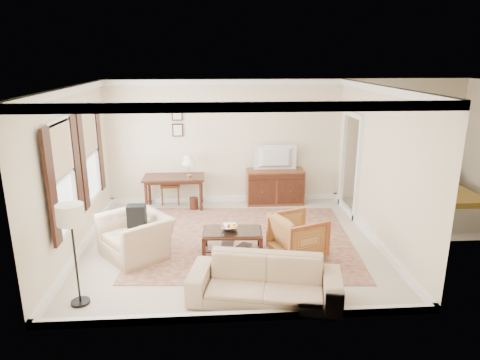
{
  "coord_description": "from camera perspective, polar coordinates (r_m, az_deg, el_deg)",
  "views": [
    {
      "loc": [
        -0.33,
        -7.41,
        3.4
      ],
      "look_at": [
        0.2,
        0.3,
        1.15
      ],
      "focal_mm": 32.0,
      "sensor_mm": 36.0,
      "label": 1
    }
  ],
  "objects": [
    {
      "name": "striped_armchair",
      "position": [
        7.59,
        7.74,
        -7.08
      ],
      "size": [
        1.0,
        1.03,
        0.83
      ],
      "primitive_type": "imported",
      "rotation": [
        0.0,
        0.0,
        1.95
      ],
      "color": "brown",
      "rests_on": "room_shell"
    },
    {
      "name": "window_rear",
      "position": [
        8.84,
        -19.42,
        3.21
      ],
      "size": [
        0.12,
        1.56,
        1.8
      ],
      "primitive_type": null,
      "color": "#CCB284",
      "rests_on": "room_shell"
    },
    {
      "name": "desk_lamp",
      "position": [
        9.78,
        -6.85,
        1.92
      ],
      "size": [
        0.32,
        0.32,
        0.5
      ],
      "primitive_type": null,
      "color": "silver",
      "rests_on": "writing_desk"
    },
    {
      "name": "sideboard",
      "position": [
        10.19,
        4.68,
        -0.88
      ],
      "size": [
        1.34,
        0.52,
        0.83
      ],
      "primitive_type": "cube",
      "color": "brown",
      "rests_on": "room_shell"
    },
    {
      "name": "writing_desk",
      "position": [
        9.9,
        -8.79,
        -0.14
      ],
      "size": [
        1.38,
        0.69,
        0.75
      ],
      "color": "#431F13",
      "rests_on": "room_shell"
    },
    {
      "name": "annex_bedroom",
      "position": [
        10.29,
        24.23,
        -2.55
      ],
      "size": [
        3.0,
        2.7,
        2.9
      ],
      "color": "beige",
      "rests_on": "ground"
    },
    {
      "name": "book_a",
      "position": [
        7.75,
        -2.49,
        -8.39
      ],
      "size": [
        0.28,
        0.09,
        0.38
      ],
      "primitive_type": "imported",
      "rotation": [
        0.0,
        0.0,
        -0.21
      ],
      "color": "brown",
      "rests_on": "coffee_table"
    },
    {
      "name": "desk_chair",
      "position": [
        10.28,
        -9.25,
        -0.24
      ],
      "size": [
        0.52,
        0.52,
        1.05
      ],
      "primitive_type": null,
      "rotation": [
        0.0,
        0.0,
        -0.18
      ],
      "color": "brown",
      "rests_on": "room_shell"
    },
    {
      "name": "window_front",
      "position": [
        7.35,
        -22.58,
        0.39
      ],
      "size": [
        0.12,
        1.56,
        1.8
      ],
      "primitive_type": null,
      "color": "#CCB284",
      "rests_on": "room_shell"
    },
    {
      "name": "book_b",
      "position": [
        7.69,
        -0.18,
        -8.61
      ],
      "size": [
        0.25,
        0.18,
        0.38
      ],
      "primitive_type": "imported",
      "rotation": [
        0.0,
        0.0,
        -0.58
      ],
      "color": "brown",
      "rests_on": "coffee_table"
    },
    {
      "name": "tv",
      "position": [
        9.95,
        4.82,
        4.0
      ],
      "size": [
        0.96,
        0.55,
        0.13
      ],
      "primitive_type": "imported",
      "rotation": [
        0.0,
        0.0,
        3.14
      ],
      "color": "black",
      "rests_on": "sideboard"
    },
    {
      "name": "club_armchair",
      "position": [
        7.71,
        -13.77,
        -6.39
      ],
      "size": [
        1.28,
        1.35,
        0.99
      ],
      "primitive_type": "imported",
      "rotation": [
        0.0,
        0.0,
        -0.91
      ],
      "color": "#CCB08A",
      "rests_on": "room_shell"
    },
    {
      "name": "framed_prints",
      "position": [
        10.02,
        -8.35,
        7.67
      ],
      "size": [
        0.25,
        0.04,
        0.68
      ],
      "primitive_type": null,
      "color": "#431F13",
      "rests_on": "room_shell"
    },
    {
      "name": "doorway",
      "position": [
        9.7,
        14.46,
        1.83
      ],
      "size": [
        0.1,
        1.12,
        2.25
      ],
      "primitive_type": null,
      "color": "white",
      "rests_on": "room_shell"
    },
    {
      "name": "floor_lamp",
      "position": [
        6.22,
        -21.6,
        -5.23
      ],
      "size": [
        0.37,
        0.37,
        1.5
      ],
      "color": "black",
      "rests_on": "room_shell"
    },
    {
      "name": "room_shell",
      "position": [
        7.48,
        -1.39,
        9.09
      ],
      "size": [
        5.51,
        5.01,
        2.91
      ],
      "color": "beige",
      "rests_on": "ground"
    },
    {
      "name": "sofa",
      "position": [
        6.22,
        3.34,
        -12.41
      ],
      "size": [
        2.23,
        1.06,
        0.84
      ],
      "primitive_type": "imported",
      "rotation": [
        0.0,
        0.0,
        -0.21
      ],
      "color": "#CCB08A",
      "rests_on": "room_shell"
    },
    {
      "name": "coffee_table",
      "position": [
        7.63,
        -1.02,
        -7.46
      ],
      "size": [
        1.07,
        0.67,
        0.44
      ],
      "rotation": [
        0.0,
        0.0,
        -0.05
      ],
      "color": "#431F13",
      "rests_on": "room_shell"
    },
    {
      "name": "fruit_bowl",
      "position": [
        7.6,
        -1.41,
        -6.25
      ],
      "size": [
        0.42,
        0.42,
        0.1
      ],
      "primitive_type": "imported",
      "color": "silver",
      "rests_on": "coffee_table"
    },
    {
      "name": "rug",
      "position": [
        8.3,
        0.53,
        -7.9
      ],
      "size": [
        4.29,
        3.76,
        0.01
      ],
      "primitive_type": "cube",
      "rotation": [
        0.0,
        0.0,
        -0.07
      ],
      "color": "maroon",
      "rests_on": "room_shell"
    },
    {
      "name": "backpack",
      "position": [
        7.67,
        -13.6,
        -4.5
      ],
      "size": [
        0.32,
        0.38,
        0.4
      ],
      "primitive_type": "cube",
      "rotation": [
        0.0,
        0.0,
        -1.21
      ],
      "color": "black",
      "rests_on": "club_armchair"
    }
  ]
}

